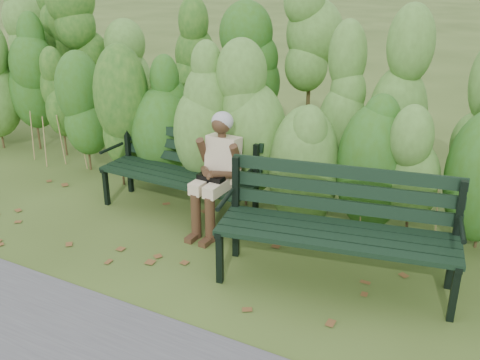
% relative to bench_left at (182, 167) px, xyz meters
% --- Properties ---
extents(ground, '(80.00, 80.00, 0.00)m').
position_rel_bench_left_xyz_m(ground, '(0.99, -0.83, -0.54)').
color(ground, '#344619').
extents(hedge_band, '(11.04, 1.67, 2.42)m').
position_rel_bench_left_xyz_m(hedge_band, '(0.99, 1.03, 0.72)').
color(hedge_band, '#47381E').
rests_on(hedge_band, ground).
extents(leaf_litter, '(5.98, 2.26, 0.01)m').
position_rel_bench_left_xyz_m(leaf_litter, '(1.40, -0.78, -0.53)').
color(leaf_litter, brown).
rests_on(leaf_litter, ground).
extents(bench_left, '(1.83, 0.63, 0.91)m').
position_rel_bench_left_xyz_m(bench_left, '(0.00, 0.00, 0.00)').
color(bench_left, black).
rests_on(bench_left, ground).
extents(bench_right, '(2.16, 1.07, 1.03)m').
position_rel_bench_left_xyz_m(bench_right, '(2.02, -0.56, 0.07)').
color(bench_right, black).
rests_on(bench_right, ground).
extents(seated_woman, '(0.49, 0.71, 1.27)m').
position_rel_bench_left_xyz_m(seated_woman, '(0.57, -0.19, 0.19)').
color(seated_woman, '#C7B690').
rests_on(seated_woman, ground).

